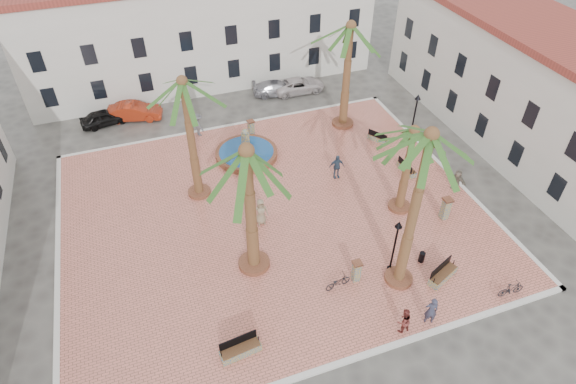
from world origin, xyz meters
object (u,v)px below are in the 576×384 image
(palm_sw, at_px, (248,167))
(cyclist_a, at_px, (431,310))
(bollard_n, at_px, (251,128))
(car_silver, at_px, (277,88))
(litter_bin, at_px, (422,257))
(pedestrian_fountain_a, at_px, (261,212))
(bench_s, at_px, (240,350))
(bollard_e, at_px, (446,208))
(bench_ne, at_px, (378,138))
(bollard_se, at_px, (356,271))
(car_white, at_px, (299,85))
(car_black, at_px, (104,117))
(pedestrian_east, at_px, (457,180))
(palm_nw, at_px, (184,95))
(bench_se, at_px, (443,275))
(pedestrian_fountain_b, at_px, (337,166))
(bicycle_a, at_px, (338,282))
(car_red, at_px, (134,111))
(palm_ne, at_px, (350,38))
(lamppost_s, at_px, (396,238))
(pedestrian_north, at_px, (199,125))
(fountain, at_px, (246,153))
(bicycle_b, at_px, (511,289))
(palm_e, at_px, (412,141))
(lamppost_e, at_px, (415,110))
(bench_e, at_px, (407,169))
(palm_s, at_px, (428,152))
(cyclist_b, at_px, (404,321))

(palm_sw, bearing_deg, cyclist_a, -42.27)
(bollard_n, xyz_separation_m, car_silver, (4.09, 5.89, -0.27))
(litter_bin, xyz_separation_m, pedestrian_fountain_a, (-7.72, 6.11, 0.59))
(bench_s, bearing_deg, bollard_e, 12.01)
(bench_ne, relative_size, bollard_se, 1.21)
(palm_sw, height_order, car_white, palm_sw)
(car_black, bearing_deg, pedestrian_east, -137.11)
(palm_nw, xyz_separation_m, bollard_se, (6.64, -10.18, -6.68))
(bench_se, height_order, pedestrian_east, pedestrian_east)
(pedestrian_fountain_a, relative_size, pedestrian_fountain_b, 1.02)
(palm_nw, relative_size, pedestrian_fountain_b, 4.73)
(bicycle_a, bearing_deg, car_red, 12.93)
(palm_nw, distance_m, bollard_n, 10.01)
(bollard_se, xyz_separation_m, car_silver, (2.65, 21.42, -0.25))
(palm_sw, distance_m, pedestrian_fountain_a, 7.02)
(palm_ne, relative_size, cyclist_a, 4.64)
(pedestrian_fountain_b, bearing_deg, bollard_e, -43.87)
(bench_s, bearing_deg, pedestrian_fountain_b, 41.46)
(bollard_e, height_order, car_white, bollard_e)
(litter_bin, relative_size, car_red, 0.15)
(lamppost_s, relative_size, pedestrian_north, 2.01)
(car_black, distance_m, car_red, 2.38)
(litter_bin, height_order, bicycle_a, bicycle_a)
(fountain, distance_m, cyclist_a, 17.57)
(palm_nw, xyz_separation_m, bollard_e, (14.05, -7.55, -6.60))
(bench_se, height_order, bench_ne, bench_se)
(bench_ne, distance_m, bicycle_b, 15.39)
(bicycle_a, relative_size, pedestrian_north, 0.82)
(palm_sw, xyz_separation_m, bicycle_a, (3.83, -3.05, -6.63))
(palm_e, height_order, car_silver, palm_e)
(palm_sw, xyz_separation_m, bollard_e, (12.38, -0.27, -6.22))
(palm_e, bearing_deg, car_silver, 98.75)
(pedestrian_fountain_a, xyz_separation_m, car_white, (8.20, 15.15, -0.43))
(lamppost_e, distance_m, pedestrian_fountain_b, 7.66)
(fountain, xyz_separation_m, bicycle_a, (1.37, -13.31, 0.08))
(bench_e, xyz_separation_m, bench_ne, (-0.08, 4.10, -0.01))
(palm_s, bearing_deg, lamppost_s, 98.05)
(palm_sw, distance_m, car_silver, 21.07)
(bollard_n, xyz_separation_m, pedestrian_north, (-3.74, 1.55, 0.20))
(bench_ne, relative_size, cyclist_b, 1.06)
(palm_s, xyz_separation_m, pedestrian_fountain_b, (0.44, 9.49, -7.75))
(bollard_n, distance_m, pedestrian_fountain_b, 7.98)
(bench_se, relative_size, bicycle_b, 1.33)
(palm_ne, height_order, car_silver, palm_ne)
(pedestrian_fountain_a, bearing_deg, cyclist_b, -63.21)
(car_red, height_order, car_silver, car_red)
(palm_nw, xyz_separation_m, car_silver, (9.30, 11.24, -6.94))
(palm_sw, height_order, pedestrian_fountain_a, palm_sw)
(palm_s, distance_m, cyclist_a, 8.28)
(cyclist_b, bearing_deg, palm_s, -120.90)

